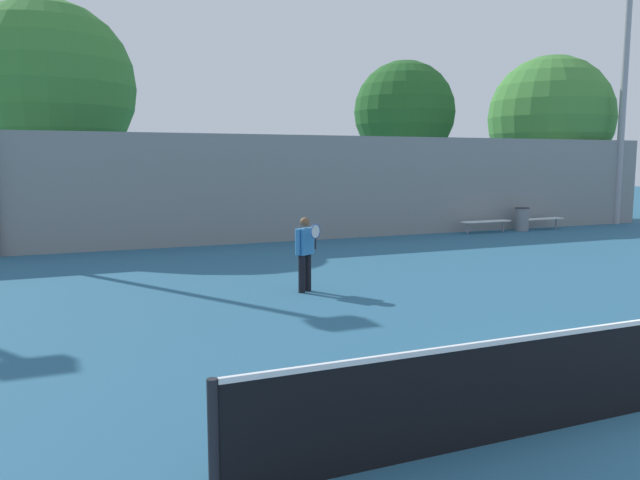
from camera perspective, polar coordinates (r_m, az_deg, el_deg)
The scene contains 9 objects.
tennis_player at distance 12.85m, azimuth -1.37°, elevation -0.94°, with size 0.53×0.51×1.56m.
bench_courtside_near at distance 24.24m, azimuth 14.91°, elevation 1.61°, with size 2.05×0.40×0.46m.
bench_courtside_far at distance 25.94m, azimuth 19.52°, elevation 1.80°, with size 2.00×0.40×0.46m.
light_pole_near_left at distance 29.79m, azimuth 26.02°, elevation 12.29°, with size 0.90×0.60×9.98m.
trash_bin at distance 25.37m, azimuth 17.99°, elevation 1.83°, with size 0.54×0.54×0.91m.
back_fence at distance 20.68m, azimuth -5.02°, elevation 4.68°, with size 33.61×0.06×3.56m.
tree_green_tall at distance 24.56m, azimuth -23.57°, elevation 12.70°, with size 6.03×6.03×8.31m.
tree_green_broad at distance 31.19m, azimuth 20.32°, elevation 10.40°, with size 5.68×5.68×7.49m.
tree_dark_dense at distance 28.21m, azimuth 7.72°, elevation 11.49°, with size 4.43×4.43×7.05m.
Camera 1 is at (-6.39, -4.62, 2.72)m, focal length 35.00 mm.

